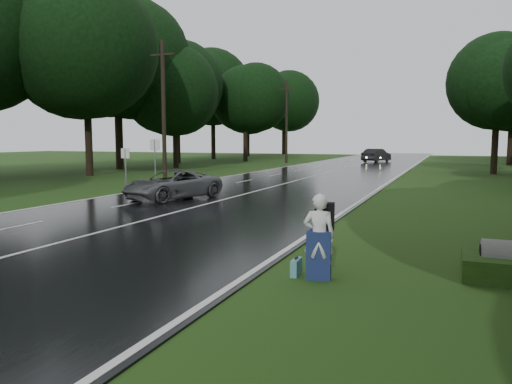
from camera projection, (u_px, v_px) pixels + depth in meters
ground at (33, 251)px, 11.95m from camera, size 160.00×160.00×0.00m
road at (288, 183)px, 30.37m from camera, size 12.00×140.00×0.04m
lane_center at (288, 183)px, 30.37m from camera, size 0.12×140.00×0.01m
grey_car at (172, 185)px, 22.01m from camera, size 3.60×5.16×1.31m
far_car at (376, 155)px, 57.97m from camera, size 3.02×5.10×1.59m
hitchhiker at (319, 239)px, 9.51m from camera, size 0.68×0.64×1.70m
suitcase at (296, 267)px, 9.82m from camera, size 0.16×0.48×0.34m
utility_pole_mid at (165, 180)px, 32.78m from camera, size 1.80×0.28×9.23m
utility_pole_far at (286, 163)px, 56.52m from camera, size 1.80×0.28×9.45m
road_sign_a at (126, 189)px, 26.83m from camera, size 0.54×0.10×2.25m
road_sign_b at (156, 185)px, 29.47m from camera, size 0.66×0.10×2.75m
tree_left_d at (90, 176)px, 36.65m from camera, size 10.53×10.53×16.46m
tree_left_e at (176, 168)px, 46.98m from camera, size 7.89×7.89×12.33m
tree_left_f at (245, 161)px, 60.80m from camera, size 9.03×9.03×14.11m
tree_right_e at (493, 174)px, 38.42m from camera, size 8.40×8.40×13.13m
tree_right_f at (510, 165)px, 52.23m from camera, size 9.30×9.30×14.53m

